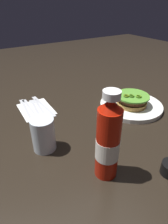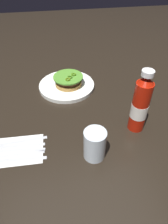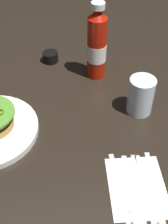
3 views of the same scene
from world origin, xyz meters
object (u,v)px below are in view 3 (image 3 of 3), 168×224
at_px(water_glass, 141,96).
at_px(table_knife, 156,195).
at_px(spoon_utensil, 130,198).
at_px(condiment_cup, 50,57).
at_px(fork_utensil, 138,193).
at_px(ketchup_bottle, 97,46).
at_px(napkin, 137,186).
at_px(steak_knife, 123,197).
at_px(butter_knife, 148,195).

height_order(water_glass, table_knife, water_glass).
bearing_deg(spoon_utensil, condiment_cup, -163.74).
bearing_deg(water_glass, table_knife, -5.53).
relative_size(water_glass, fork_utensil, 0.59).
xyz_separation_m(ketchup_bottle, napkin, (0.43, 0.04, -0.11)).
relative_size(water_glass, spoon_utensil, 0.59).
bearing_deg(spoon_utensil, napkin, 142.69).
bearing_deg(steak_knife, condiment_cup, -165.16).
height_order(steak_knife, table_knife, same).
relative_size(condiment_cup, spoon_utensil, 0.29).
height_order(water_glass, condiment_cup, water_glass).
xyz_separation_m(condiment_cup, spoon_utensil, (0.55, 0.16, -0.01)).
distance_m(butter_knife, table_knife, 0.02).
height_order(napkin, butter_knife, butter_knife).
distance_m(fork_utensil, table_knife, 0.04).
height_order(spoon_utensil, fork_utensil, same).
height_order(condiment_cup, table_knife, condiment_cup).
height_order(butter_knife, table_knife, same).
xyz_separation_m(spoon_utensil, table_knife, (0.00, 0.06, -0.00)).
relative_size(spoon_utensil, butter_knife, 0.91).
relative_size(steak_knife, spoon_utensil, 1.20).
height_order(fork_utensil, table_knife, same).
bearing_deg(table_knife, spoon_utensil, -90.25).
bearing_deg(water_glass, butter_knife, -9.04).
distance_m(condiment_cup, spoon_utensil, 0.58).
bearing_deg(condiment_cup, ketchup_bottle, 56.68).
distance_m(ketchup_bottle, condiment_cup, 0.20).
distance_m(spoon_utensil, fork_utensil, 0.02).
xyz_separation_m(napkin, steak_knife, (0.03, -0.04, 0.00)).
relative_size(water_glass, napkin, 0.66).
xyz_separation_m(butter_knife, table_knife, (0.00, 0.02, 0.00)).
distance_m(ketchup_bottle, table_knife, 0.48).
relative_size(condiment_cup, butter_knife, 0.27).
relative_size(steak_knife, fork_utensil, 1.19).
bearing_deg(table_knife, condiment_cup, -158.49).
relative_size(condiment_cup, steak_knife, 0.24).
distance_m(water_glass, butter_knife, 0.28).
bearing_deg(fork_utensil, ketchup_bottle, -175.59).
distance_m(water_glass, steak_knife, 0.30).
bearing_deg(steak_knife, spoon_utensil, 81.85).
xyz_separation_m(ketchup_bottle, table_knife, (0.46, 0.07, -0.10)).
bearing_deg(napkin, steak_knife, -55.01).
distance_m(ketchup_bottle, butter_knife, 0.47).
xyz_separation_m(spoon_utensil, fork_utensil, (-0.01, 0.02, -0.00)).
bearing_deg(condiment_cup, fork_utensil, 18.34).
height_order(steak_knife, spoon_utensil, same).
relative_size(water_glass, butter_knife, 0.54).
xyz_separation_m(steak_knife, table_knife, (0.00, 0.07, 0.00)).
bearing_deg(fork_utensil, water_glass, 166.37).
height_order(condiment_cup, butter_knife, condiment_cup).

